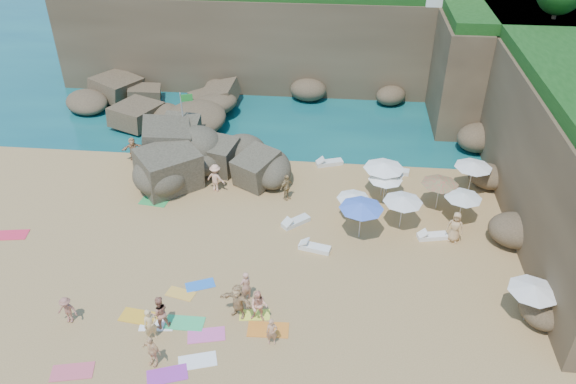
# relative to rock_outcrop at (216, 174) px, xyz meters

# --- Properties ---
(ground) EXTENTS (120.00, 120.00, 0.00)m
(ground) POSITION_rel_rock_outcrop_xyz_m (3.39, -7.79, 0.00)
(ground) COLOR tan
(ground) RESTS_ON ground
(seawater) EXTENTS (120.00, 120.00, 0.00)m
(seawater) POSITION_rel_rock_outcrop_xyz_m (3.39, 22.21, 0.00)
(seawater) COLOR #0C4751
(seawater) RESTS_ON ground
(cliff_back) EXTENTS (44.00, 8.00, 8.00)m
(cliff_back) POSITION_rel_rock_outcrop_xyz_m (5.39, 17.21, 4.00)
(cliff_back) COLOR brown
(cliff_back) RESTS_ON ground
(cliff_right) EXTENTS (8.00, 30.00, 8.00)m
(cliff_right) POSITION_rel_rock_outcrop_xyz_m (22.39, 0.21, 4.00)
(cliff_right) COLOR brown
(cliff_right) RESTS_ON ground
(cliff_corner) EXTENTS (10.00, 12.00, 8.00)m
(cliff_corner) POSITION_rel_rock_outcrop_xyz_m (20.39, 12.21, 4.00)
(cliff_corner) COLOR brown
(cliff_corner) RESTS_ON ground
(rock_promontory) EXTENTS (12.00, 7.00, 2.00)m
(rock_promontory) POSITION_rel_rock_outcrop_xyz_m (-7.61, 8.21, 0.00)
(rock_promontory) COLOR brown
(rock_promontory) RESTS_ON ground
(marina_masts) EXTENTS (3.10, 0.10, 6.00)m
(marina_masts) POSITION_rel_rock_outcrop_xyz_m (-13.11, 22.21, 3.00)
(marina_masts) COLOR white
(marina_masts) RESTS_ON ground
(rock_outcrop) EXTENTS (10.00, 8.82, 3.32)m
(rock_outcrop) POSITION_rel_rock_outcrop_xyz_m (0.00, 0.00, 0.00)
(rock_outcrop) COLOR brown
(rock_outcrop) RESTS_ON ground
(flag_pole) EXTENTS (0.87, 0.30, 4.53)m
(flag_pole) POSITION_rel_rock_outcrop_xyz_m (-2.70, 2.99, 2.89)
(flag_pole) COLOR silver
(flag_pole) RESTS_ON ground
(parasol_0) EXTENTS (2.04, 2.04, 1.93)m
(parasol_0) POSITION_rel_rock_outcrop_xyz_m (11.38, -1.56, 1.77)
(parasol_0) COLOR silver
(parasol_0) RESTS_ON ground
(parasol_1) EXTENTS (2.58, 2.58, 2.44)m
(parasol_1) POSITION_rel_rock_outcrop_xyz_m (11.08, -1.60, 2.24)
(parasol_1) COLOR silver
(parasol_1) RESTS_ON ground
(parasol_2) EXTENTS (2.20, 2.20, 2.08)m
(parasol_2) POSITION_rel_rock_outcrop_xyz_m (15.59, -3.99, 1.91)
(parasol_2) COLOR silver
(parasol_2) RESTS_ON ground
(parasol_4) EXTENTS (2.30, 2.30, 2.18)m
(parasol_4) POSITION_rel_rock_outcrop_xyz_m (12.04, -4.89, 2.00)
(parasol_4) COLOR silver
(parasol_4) RESTS_ON ground
(parasol_6) EXTENTS (2.27, 2.27, 2.14)m
(parasol_6) POSITION_rel_rock_outcrop_xyz_m (14.41, -2.70, 1.97)
(parasol_6) COLOR silver
(parasol_6) RESTS_ON ground
(parasol_7) EXTENTS (2.37, 2.37, 2.24)m
(parasol_7) POSITION_rel_rock_outcrop_xyz_m (16.72, -0.63, 2.06)
(parasol_7) COLOR silver
(parasol_7) RESTS_ON ground
(parasol_8) EXTENTS (2.12, 2.12, 2.01)m
(parasol_8) POSITION_rel_rock_outcrop_xyz_m (11.17, -2.34, 1.84)
(parasol_8) COLOR silver
(parasol_8) RESTS_ON ground
(parasol_9) EXTENTS (1.98, 1.98, 1.87)m
(parasol_9) POSITION_rel_rock_outcrop_xyz_m (9.22, -4.44, 1.72)
(parasol_9) COLOR silver
(parasol_9) RESTS_ON ground
(parasol_10) EXTENTS (2.53, 2.53, 2.40)m
(parasol_10) POSITION_rel_rock_outcrop_xyz_m (9.64, -6.04, 2.20)
(parasol_10) COLOR silver
(parasol_10) RESTS_ON ground
(parasol_11) EXTENTS (2.33, 2.33, 2.20)m
(parasol_11) POSITION_rel_rock_outcrop_xyz_m (17.53, -11.75, 2.02)
(parasol_11) COLOR silver
(parasol_11) RESTS_ON ground
(lounger_0) EXTENTS (2.02, 1.15, 0.30)m
(lounger_0) POSITION_rel_rock_outcrop_xyz_m (3.59, 0.74, 0.15)
(lounger_0) COLOR white
(lounger_0) RESTS_ON ground
(lounger_1) EXTENTS (1.96, 1.19, 0.29)m
(lounger_1) POSITION_rel_rock_outcrop_xyz_m (7.63, 1.97, 0.14)
(lounger_1) COLOR silver
(lounger_1) RESTS_ON ground
(lounger_2) EXTENTS (1.90, 0.90, 0.28)m
(lounger_2) POSITION_rel_rock_outcrop_xyz_m (12.18, 1.34, 0.14)
(lounger_2) COLOR silver
(lounger_2) RESTS_ON ground
(lounger_3) EXTENTS (1.87, 0.99, 0.28)m
(lounger_3) POSITION_rel_rock_outcrop_xyz_m (7.16, -7.48, 0.14)
(lounger_3) COLOR white
(lounger_3) RESTS_ON ground
(lounger_4) EXTENTS (1.79, 0.92, 0.27)m
(lounger_4) POSITION_rel_rock_outcrop_xyz_m (13.85, -5.76, 0.13)
(lounger_4) COLOR white
(lounger_4) RESTS_ON ground
(lounger_5) EXTENTS (1.74, 1.64, 0.28)m
(lounger_5) POSITION_rel_rock_outcrop_xyz_m (5.90, -5.17, 0.14)
(lounger_5) COLOR silver
(lounger_5) RESTS_ON ground
(towel_1) EXTENTS (1.97, 1.28, 0.03)m
(towel_1) POSITION_rel_rock_outcrop_xyz_m (-2.88, -16.90, 0.02)
(towel_1) COLOR #D45264
(towel_1) RESTS_ON ground
(towel_2) EXTENTS (1.94, 1.14, 0.03)m
(towel_2) POSITION_rel_rock_outcrop_xyz_m (-1.01, -13.45, 0.02)
(towel_2) COLOR gold
(towel_2) RESTS_ON ground
(towel_3) EXTENTS (1.86, 0.93, 0.03)m
(towel_3) POSITION_rel_rock_outcrop_xyz_m (1.28, -13.62, 0.02)
(towel_3) COLOR #36BE6C
(towel_3) RESTS_ON ground
(towel_4) EXTENTS (1.58, 1.05, 0.03)m
(towel_4) POSITION_rel_rock_outcrop_xyz_m (0.58, -11.68, 0.01)
(towel_4) COLOR gold
(towel_4) RESTS_ON ground
(towel_5) EXTENTS (1.68, 0.96, 0.03)m
(towel_5) POSITION_rel_rock_outcrop_xyz_m (-0.01, -13.86, 0.01)
(towel_5) COLOR white
(towel_5) RESTS_ON ground
(towel_6) EXTENTS (1.93, 1.40, 0.03)m
(towel_6) POSITION_rel_rock_outcrop_xyz_m (1.29, -16.66, 0.02)
(towel_6) COLOR purple
(towel_6) RESTS_ON ground
(towel_7) EXTENTS (2.02, 1.24, 0.03)m
(towel_7) POSITION_rel_rock_outcrop_xyz_m (-10.49, -7.90, 0.02)
(towel_7) COLOR #EB2948
(towel_7) RESTS_ON ground
(towel_8) EXTENTS (1.65, 1.27, 0.03)m
(towel_8) POSITION_rel_rock_outcrop_xyz_m (1.42, -10.96, 0.01)
(towel_8) COLOR blue
(towel_8) RESTS_ON ground
(towel_9) EXTENTS (1.90, 1.25, 0.03)m
(towel_9) POSITION_rel_rock_outcrop_xyz_m (2.48, -14.26, 0.02)
(towel_9) COLOR #E659A7
(towel_9) RESTS_ON ground
(towel_10) EXTENTS (1.99, 1.06, 0.03)m
(towel_10) POSITION_rel_rock_outcrop_xyz_m (5.32, -13.64, 0.02)
(towel_10) COLOR orange
(towel_10) RESTS_ON ground
(towel_11) EXTENTS (1.87, 1.11, 0.03)m
(towel_11) POSITION_rel_rock_outcrop_xyz_m (-3.23, -3.77, 0.02)
(towel_11) COLOR green
(towel_11) RESTS_ON ground
(towel_12) EXTENTS (1.56, 0.91, 0.03)m
(towel_12) POSITION_rel_rock_outcrop_xyz_m (4.55, -12.76, 0.01)
(towel_12) COLOR #F5FF43
(towel_12) RESTS_ON ground
(towel_13) EXTENTS (1.86, 1.31, 0.03)m
(towel_13) POSITION_rel_rock_outcrop_xyz_m (2.43, -15.79, 0.01)
(towel_13) COLOR white
(towel_13) RESTS_ON ground
(person_stand_0) EXTENTS (0.77, 0.73, 1.76)m
(person_stand_0) POSITION_rel_rock_outcrop_xyz_m (0.05, -14.68, 0.88)
(person_stand_0) COLOR #E3BA77
(person_stand_0) RESTS_ON ground
(person_stand_1) EXTENTS (1.10, 1.02, 1.82)m
(person_stand_1) POSITION_rel_rock_outcrop_xyz_m (0.25, -13.91, 0.91)
(person_stand_1) COLOR tan
(person_stand_1) RESTS_ON ground
(person_stand_2) EXTENTS (1.33, 0.86, 1.92)m
(person_stand_2) POSITION_rel_rock_outcrop_xyz_m (0.45, -2.06, 0.96)
(person_stand_2) COLOR #EFAC88
(person_stand_2) RESTS_ON ground
(person_stand_3) EXTENTS (0.99, 1.08, 1.77)m
(person_stand_3) POSITION_rel_rock_outcrop_xyz_m (5.08, -2.58, 0.88)
(person_stand_3) COLOR #A78753
(person_stand_3) RESTS_ON ground
(person_stand_4) EXTENTS (1.04, 0.75, 1.92)m
(person_stand_4) POSITION_rel_rock_outcrop_xyz_m (15.00, -5.86, 0.96)
(person_stand_4) COLOR tan
(person_stand_4) RESTS_ON ground
(person_stand_5) EXTENTS (1.60, 1.09, 1.68)m
(person_stand_5) POSITION_rel_rock_outcrop_xyz_m (-6.22, 1.42, 0.84)
(person_stand_5) COLOR tan
(person_stand_5) RESTS_ON ground
(person_stand_6) EXTENTS (0.74, 0.74, 1.74)m
(person_stand_6) POSITION_rel_rock_outcrop_xyz_m (3.96, -11.71, 0.87)
(person_stand_6) COLOR tan
(person_stand_6) RESTS_ON ground
(person_lie_0) EXTENTS (1.00, 1.51, 0.39)m
(person_lie_0) POSITION_rel_rock_outcrop_xyz_m (-4.21, -14.06, 0.20)
(person_lie_0) COLOR #A26351
(person_lie_0) RESTS_ON ground
(person_lie_1) EXTENTS (1.45, 1.85, 0.40)m
(person_lie_1) POSITION_rel_rock_outcrop_xyz_m (0.54, -16.12, 0.20)
(person_lie_1) COLOR #F8C68D
(person_lie_1) RESTS_ON ground
(person_lie_3) EXTENTS (2.34, 2.42, 0.50)m
(person_lie_3) POSITION_rel_rock_outcrop_xyz_m (3.77, -12.87, 0.25)
(person_lie_3) COLOR tan
(person_lie_3) RESTS_ON ground
(person_lie_4) EXTENTS (0.70, 1.49, 0.34)m
(person_lie_4) POSITION_rel_rock_outcrop_xyz_m (5.61, -14.44, 0.17)
(person_lie_4) COLOR tan
(person_lie_4) RESTS_ON ground
(person_lie_5) EXTENTS (1.00, 1.82, 0.66)m
(person_lie_5) POSITION_rel_rock_outcrop_xyz_m (4.82, -13.05, 0.33)
(person_lie_5) COLOR #FBAF8E
(person_lie_5) RESTS_ON ground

